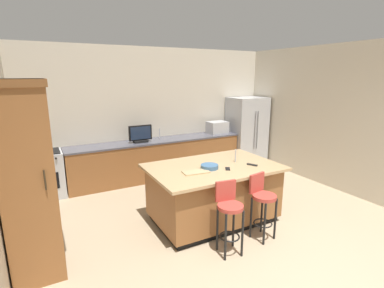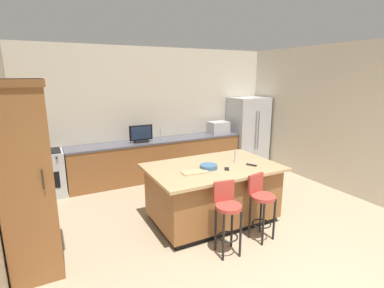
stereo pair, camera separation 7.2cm
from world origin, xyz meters
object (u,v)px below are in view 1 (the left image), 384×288
(refrigerator, at_px, (246,131))
(fruit_bowl, at_px, (209,167))
(range_oven, at_px, (43,175))
(cutting_board, at_px, (196,172))
(cabinet_tower, at_px, (28,180))
(bar_stool_right, at_px, (262,201))
(tv_monitor, at_px, (140,135))
(tv_remote, at_px, (252,165))
(microwave, at_px, (217,128))
(cell_phone, at_px, (228,169))
(bar_stool_left, at_px, (229,212))
(kitchen_island, at_px, (213,192))

(refrigerator, distance_m, fruit_bowl, 3.49)
(range_oven, distance_m, cutting_board, 3.22)
(cabinet_tower, bearing_deg, refrigerator, 25.78)
(bar_stool_right, relative_size, cutting_board, 2.45)
(refrigerator, relative_size, tv_monitor, 3.47)
(tv_monitor, xyz_separation_m, fruit_bowl, (0.32, -2.35, -0.11))
(tv_remote, distance_m, cutting_board, 0.97)
(microwave, relative_size, cell_phone, 3.20)
(cabinet_tower, bearing_deg, bar_stool_right, -12.39)
(bar_stool_right, bearing_deg, tv_monitor, 94.26)
(bar_stool_left, relative_size, bar_stool_right, 1.02)
(tv_monitor, bearing_deg, bar_stool_right, -75.79)
(tv_remote, bearing_deg, cutting_board, 145.55)
(tv_monitor, distance_m, cutting_board, 2.42)
(refrigerator, relative_size, cell_phone, 11.78)
(refrigerator, bearing_deg, bar_stool_left, -131.48)
(range_oven, bearing_deg, bar_stool_left, -56.43)
(tv_remote, bearing_deg, cell_phone, 148.27)
(range_oven, bearing_deg, tv_remote, -40.90)
(refrigerator, xyz_separation_m, microwave, (-0.88, 0.06, 0.16))
(microwave, bearing_deg, kitchen_island, -124.25)
(bar_stool_left, xyz_separation_m, tv_remote, (0.87, 0.61, 0.35))
(cutting_board, bearing_deg, bar_stool_right, -41.58)
(range_oven, xyz_separation_m, tv_monitor, (1.97, -0.05, 0.61))
(bar_stool_left, height_order, cutting_board, bar_stool_left)
(bar_stool_right, bearing_deg, kitchen_island, 102.13)
(range_oven, bearing_deg, tv_monitor, -1.47)
(cell_phone, relative_size, tv_remote, 0.88)
(bar_stool_right, height_order, tv_remote, bar_stool_right)
(tv_remote, bearing_deg, fruit_bowl, 137.67)
(range_oven, bearing_deg, cabinet_tower, -93.11)
(bar_stool_left, distance_m, bar_stool_right, 0.64)
(refrigerator, distance_m, tv_remote, 3.16)
(bar_stool_left, height_order, cell_phone, bar_stool_left)
(bar_stool_right, bearing_deg, tv_remote, 56.28)
(tv_remote, relative_size, cutting_board, 0.43)
(kitchen_island, height_order, tv_monitor, tv_monitor)
(cell_phone, bearing_deg, bar_stool_right, -36.88)
(refrigerator, bearing_deg, bar_stool_right, -124.92)
(tv_monitor, xyz_separation_m, tv_remote, (1.01, -2.53, -0.13))
(range_oven, xyz_separation_m, cutting_board, (2.02, -2.47, 0.48))
(tv_monitor, relative_size, bar_stool_right, 0.53)
(fruit_bowl, distance_m, cell_phone, 0.28)
(range_oven, xyz_separation_m, cabinet_tower, (-0.14, -2.48, 0.74))
(microwave, xyz_separation_m, tv_remote, (-1.02, -2.59, -0.11))
(refrigerator, bearing_deg, kitchen_island, -137.51)
(range_oven, height_order, microwave, microwave)
(cell_phone, bearing_deg, cutting_board, -157.19)
(microwave, distance_m, fruit_bowl, 2.95)
(kitchen_island, bearing_deg, bar_stool_left, -109.26)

